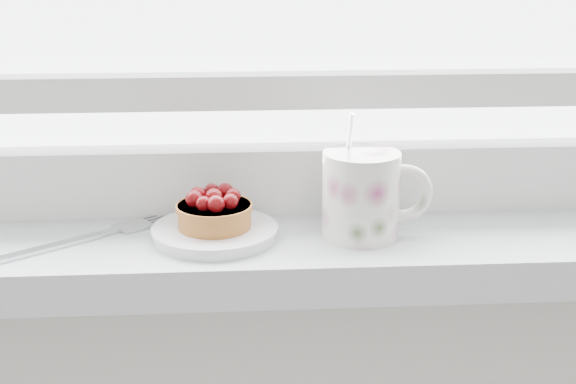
{
  "coord_description": "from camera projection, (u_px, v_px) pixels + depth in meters",
  "views": [
    {
      "loc": [
        -0.01,
        1.14,
        1.22
      ],
      "look_at": [
        0.04,
        1.88,
        0.99
      ],
      "focal_mm": 50.0,
      "sensor_mm": 36.0,
      "label": 1
    }
  ],
  "objects": [
    {
      "name": "floral_mug",
      "position": [
        364.0,
        193.0,
        0.78
      ],
      "size": [
        0.11,
        0.08,
        0.12
      ],
      "color": "silver",
      "rests_on": "windowsill"
    },
    {
      "name": "saucer",
      "position": [
        215.0,
        233.0,
        0.78
      ],
      "size": [
        0.12,
        0.12,
        0.01
      ],
      "primitive_type": "cylinder",
      "color": "white",
      "rests_on": "windowsill"
    },
    {
      "name": "raspberry_tart",
      "position": [
        214.0,
        211.0,
        0.78
      ],
      "size": [
        0.07,
        0.07,
        0.04
      ],
      "color": "#995721",
      "rests_on": "saucer"
    },
    {
      "name": "fork",
      "position": [
        81.0,
        239.0,
        0.78
      ],
      "size": [
        0.19,
        0.15,
        0.0
      ],
      "color": "silver",
      "rests_on": "windowsill"
    }
  ]
}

